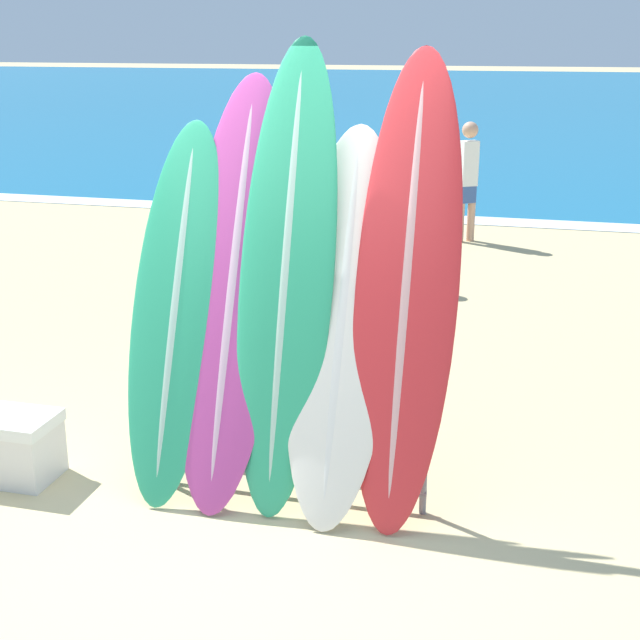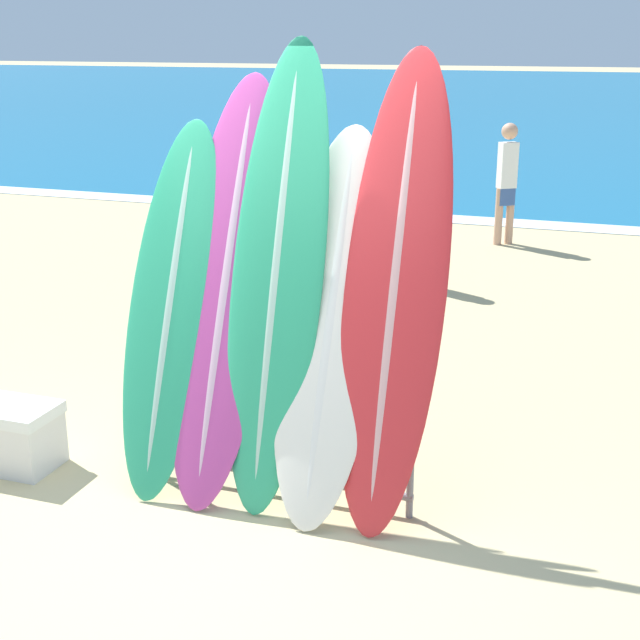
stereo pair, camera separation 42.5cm
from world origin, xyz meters
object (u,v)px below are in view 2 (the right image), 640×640
object	(u,v)px
surfboard_rack	(274,425)
surfboard_slot_0	(171,307)
person_near_water	(401,206)
surfboard_slot_1	(226,288)
surfboard_slot_2	(277,276)
cooler_box	(14,436)
person_mid_beach	(507,179)
surfboard_slot_3	(331,325)
surfboard_slot_4	(395,291)

from	to	relation	value
surfboard_rack	surfboard_slot_0	size ratio (longest dim) A/B	0.79
person_near_water	surfboard_slot_1	bearing A→B (deg)	-165.09
surfboard_slot_2	cooler_box	xyz separation A→B (m)	(-1.64, -0.32, -1.08)
surfboard_rack	person_mid_beach	distance (m)	7.08
surfboard_rack	person_near_water	bearing A→B (deg)	95.80
surfboard_slot_1	person_mid_beach	bearing A→B (deg)	84.67
person_mid_beach	cooler_box	size ratio (longest dim) A/B	2.84
surfboard_slot_2	surfboard_slot_3	xyz separation A→B (m)	(0.32, -0.04, -0.24)
person_mid_beach	surfboard_slot_4	bearing A→B (deg)	-122.75
surfboard_slot_3	person_near_water	world-z (taller)	surfboard_slot_3
surfboard_slot_3	surfboard_slot_4	world-z (taller)	surfboard_slot_4
surfboard_slot_4	person_mid_beach	xyz separation A→B (m)	(-0.35, 6.93, -0.42)
surfboard_rack	cooler_box	world-z (taller)	surfboard_rack
surfboard_rack	surfboard_slot_1	bearing A→B (deg)	157.71
surfboard_slot_4	surfboard_slot_3	bearing A→B (deg)	-172.43
surfboard_slot_3	person_mid_beach	size ratio (longest dim) A/B	1.37
cooler_box	surfboard_slot_0	bearing A→B (deg)	15.64
surfboard_slot_2	person_mid_beach	world-z (taller)	surfboard_slot_2
surfboard_slot_0	surfboard_slot_2	bearing A→B (deg)	3.60
surfboard_slot_0	person_near_water	xyz separation A→B (m)	(0.17, 4.77, -0.22)
surfboard_slot_4	cooler_box	size ratio (longest dim) A/B	4.66
person_near_water	surfboard_slot_0	bearing A→B (deg)	-169.04
person_near_water	surfboard_slot_3	bearing A→B (deg)	-157.40
surfboard_slot_4	person_near_water	distance (m)	4.87
surfboard_slot_0	surfboard_slot_4	distance (m)	1.34
surfboard_slot_3	surfboard_slot_4	xyz separation A→B (m)	(0.34, 0.05, 0.21)
surfboard_slot_1	surfboard_slot_0	bearing A→B (deg)	-169.46
surfboard_rack	surfboard_slot_3	size ratio (longest dim) A/B	0.79
surfboard_slot_2	surfboard_slot_4	world-z (taller)	surfboard_slot_2
surfboard_rack	person_near_water	xyz separation A→B (m)	(-0.49, 4.84, 0.39)
person_near_water	surfboard_rack	bearing A→B (deg)	-161.18
surfboard_slot_1	cooler_box	distance (m)	1.67
surfboard_slot_1	person_mid_beach	distance (m)	6.96
surfboard_slot_1	surfboard_slot_4	size ratio (longest dim) A/B	0.94
surfboard_rack	cooler_box	bearing A→B (deg)	-173.12
surfboard_slot_2	person_near_water	distance (m)	4.77
surfboard_slot_0	person_mid_beach	xyz separation A→B (m)	(0.97, 6.98, -0.21)
surfboard_slot_0	surfboard_slot_1	size ratio (longest dim) A/B	0.89
person_near_water	person_mid_beach	distance (m)	2.36
surfboard_slot_3	surfboard_slot_4	size ratio (longest dim) A/B	0.83
surfboard_slot_2	surfboard_slot_4	distance (m)	0.67
surfboard_slot_2	person_mid_beach	distance (m)	6.96
cooler_box	surfboard_slot_4	bearing A→B (deg)	8.07
surfboard_slot_4	cooler_box	distance (m)	2.56
surfboard_slot_0	cooler_box	world-z (taller)	surfboard_slot_0
surfboard_slot_2	surfboard_slot_3	world-z (taller)	surfboard_slot_2
person_mid_beach	surfboard_slot_0	bearing A→B (deg)	-133.55
surfboard_rack	surfboard_slot_1	xyz separation A→B (m)	(-0.34, 0.14, 0.74)
surfboard_rack	surfboard_slot_2	size ratio (longest dim) A/B	0.64
person_mid_beach	surfboard_slot_1	bearing A→B (deg)	-130.95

